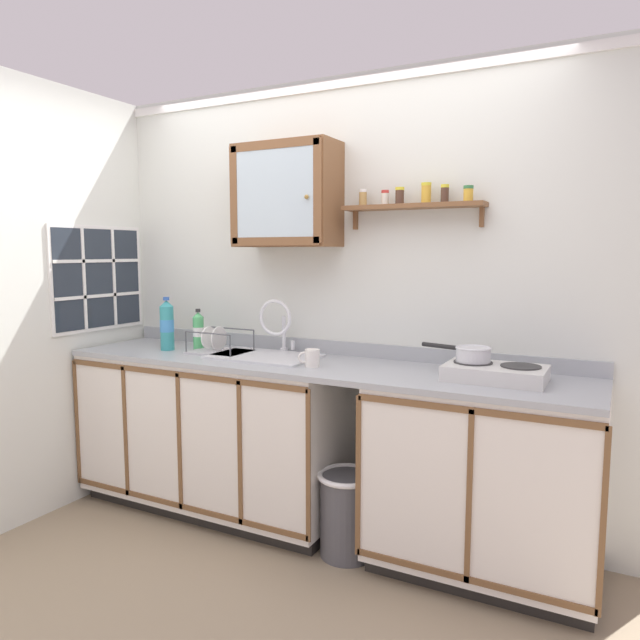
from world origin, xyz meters
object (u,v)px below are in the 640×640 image
wall_cabinet (287,195)px  hot_plate_stove (495,373)px  bottle_juice_amber_1 (165,327)px  bottle_soda_green_2 (198,331)px  saucepan (472,353)px  bottle_detergent_teal_0 (167,325)px  mug (312,358)px  trash_bin (347,512)px  sink (266,359)px  dish_rack (219,348)px

wall_cabinet → hot_plate_stove: bearing=-7.6°
bottle_juice_amber_1 → bottle_soda_green_2: size_ratio=1.04×
saucepan → bottle_detergent_teal_0: bottle_detergent_teal_0 is taller
wall_cabinet → mug: bearing=-41.3°
hot_plate_stove → trash_bin: 1.04m
sink → mug: bearing=-20.2°
mug → bottle_detergent_teal_0: bearing=176.7°
sink → dish_rack: bearing=-177.8°
sink → bottle_detergent_teal_0: 0.69m
bottle_soda_green_2 → dish_rack: 0.20m
hot_plate_stove → dish_rack: 1.61m
bottle_soda_green_2 → dish_rack: bearing=-11.0°
mug → saucepan: bearing=9.0°
dish_rack → trash_bin: bearing=-10.5°
bottle_detergent_teal_0 → bottle_juice_amber_1: bottle_detergent_teal_0 is taller
bottle_juice_amber_1 → mug: size_ratio=2.60×
saucepan → dish_rack: bearing=-179.9°
wall_cabinet → sink: bearing=-116.8°
hot_plate_stove → bottle_soda_green_2: 1.79m
wall_cabinet → saucepan: bearing=-7.2°
bottle_juice_amber_1 → mug: bearing=-10.2°
mug → trash_bin: 0.81m
bottle_soda_green_2 → bottle_detergent_teal_0: bearing=-148.2°
mug → sink: bearing=159.8°
bottle_detergent_teal_0 → wall_cabinet: (0.73, 0.21, 0.76)m
hot_plate_stove → bottle_detergent_teal_0: size_ratio=1.40×
saucepan → mug: size_ratio=3.56×
sink → bottle_detergent_teal_0: size_ratio=1.84×
bottle_detergent_teal_0 → mug: bearing=-3.3°
bottle_detergent_teal_0 → dish_rack: bottle_detergent_teal_0 is taller
sink → dish_rack: sink is taller
dish_rack → wall_cabinet: bearing=20.1°
sink → dish_rack: (-0.32, -0.01, 0.04)m
sink → hot_plate_stove: sink is taller
sink → mug: sink is taller
mug → wall_cabinet: bearing=138.7°
dish_rack → trash_bin: 1.20m
bottle_detergent_teal_0 → trash_bin: (1.26, -0.11, -0.88)m
bottle_soda_green_2 → dish_rack: (0.18, -0.04, -0.09)m
saucepan → trash_bin: size_ratio=0.81×
mug → dish_rack: bearing=169.9°
dish_rack → saucepan: bearing=0.1°
bottle_juice_amber_1 → dish_rack: bearing=-10.3°
bottle_detergent_teal_0 → sink: bearing=6.6°
saucepan → bottle_soda_green_2: (-1.67, 0.03, -0.00)m
sink → bottle_juice_amber_1: 0.83m
bottle_juice_amber_1 → trash_bin: bottle_juice_amber_1 is taller
hot_plate_stove → wall_cabinet: size_ratio=0.76×
bottle_soda_green_2 → trash_bin: size_ratio=0.58×
sink → dish_rack: 0.33m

